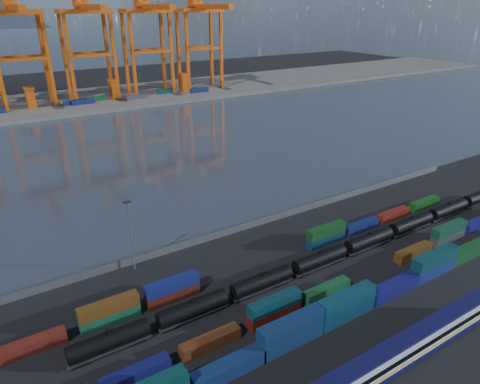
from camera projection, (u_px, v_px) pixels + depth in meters
ground at (317, 285)px, 88.72m from camera, size 700.00×700.00×0.00m
harbor_water at (139, 151)px, 169.87m from camera, size 700.00×700.00×0.00m
far_quay at (76, 101)px, 250.62m from camera, size 700.00×70.00×2.00m
container_row_south at (259, 349)px, 69.13m from camera, size 140.89×2.58×5.49m
container_row_mid at (385, 263)px, 93.33m from camera, size 139.99×2.22×4.74m
container_row_north at (222, 274)px, 89.33m from camera, size 140.54×2.22×4.73m
tanker_string at (345, 249)px, 97.52m from camera, size 122.59×3.03×4.33m
waterfront_fence at (244, 227)px, 109.95m from camera, size 160.12×0.12×2.20m
yard_light_mast at (130, 232)px, 90.38m from camera, size 1.60×0.40×16.60m
gantry_cranes at (52, 23)px, 224.23m from camera, size 202.58×52.96×71.71m
quay_containers at (61, 104)px, 233.07m from camera, size 172.58×10.99×2.60m
straddle_carriers at (74, 93)px, 238.91m from camera, size 140.00×7.00×11.10m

